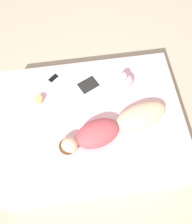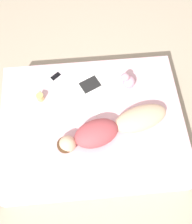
{
  "view_description": "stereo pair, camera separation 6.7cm",
  "coord_description": "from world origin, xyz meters",
  "views": [
    {
      "loc": [
        -1.18,
        0.13,
        3.09
      ],
      "look_at": [
        0.05,
        -0.05,
        0.5
      ],
      "focal_mm": 42.0,
      "sensor_mm": 36.0,
      "label": 1
    },
    {
      "loc": [
        -1.19,
        0.06,
        3.09
      ],
      "look_at": [
        0.05,
        -0.05,
        0.5
      ],
      "focal_mm": 42.0,
      "sensor_mm": 36.0,
      "label": 2
    }
  ],
  "objects": [
    {
      "name": "bed",
      "position": [
        0.0,
        0.0,
        0.22
      ],
      "size": [
        1.6,
        2.09,
        0.45
      ],
      "color": "beige",
      "rests_on": "ground_plane"
    },
    {
      "name": "plush_toy",
      "position": [
        0.4,
        -0.45,
        0.54
      ],
      "size": [
        0.15,
        0.17,
        0.21
      ],
      "color": "#DB9EB2",
      "rests_on": "bed"
    },
    {
      "name": "open_magazine",
      "position": [
        0.33,
        -0.07,
        0.45
      ],
      "size": [
        0.6,
        0.51,
        0.01
      ],
      "rotation": [
        0.0,
        0.0,
        0.45
      ],
      "color": "white",
      "rests_on": "bed"
    },
    {
      "name": "coffee_mug",
      "position": [
        0.3,
        0.56,
        0.5
      ],
      "size": [
        0.11,
        0.08,
        0.09
      ],
      "color": "tan",
      "rests_on": "bed"
    },
    {
      "name": "person",
      "position": [
        -0.17,
        -0.2,
        0.55
      ],
      "size": [
        0.56,
        1.25,
        0.21
      ],
      "rotation": [
        0.0,
        0.0,
        0.27
      ],
      "color": "#DBB28E",
      "rests_on": "bed"
    },
    {
      "name": "cell_phone",
      "position": [
        0.59,
        0.38,
        0.46
      ],
      "size": [
        0.15,
        0.16,
        0.01
      ],
      "rotation": [
        0.0,
        0.0,
        0.69
      ],
      "color": "silver",
      "rests_on": "bed"
    },
    {
      "name": "ground_plane",
      "position": [
        0.0,
        0.0,
        0.0
      ],
      "size": [
        12.0,
        12.0,
        0.0
      ],
      "primitive_type": "plane",
      "color": "#B7A88E"
    }
  ]
}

